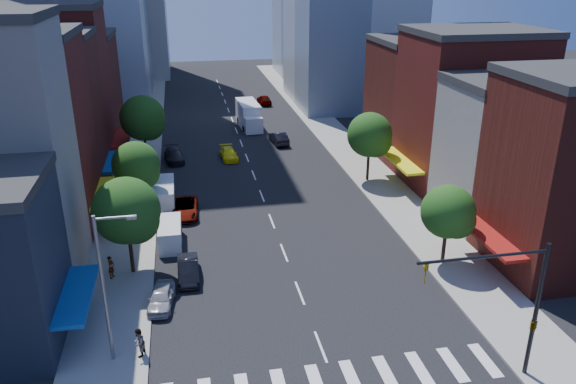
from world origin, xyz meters
name	(u,v)px	position (x,y,z in m)	size (l,w,h in m)	color
ground	(321,347)	(0.00, 0.00, 0.00)	(220.00, 220.00, 0.00)	black
sidewalk_left	(140,153)	(-12.50, 40.00, 0.07)	(5.00, 120.00, 0.15)	gray
sidewalk_right	(340,142)	(12.50, 40.00, 0.07)	(5.00, 120.00, 0.15)	gray
crosswalk	(334,381)	(0.00, -3.00, 0.01)	(19.00, 3.00, 0.01)	silver
bldg_left_2	(10,139)	(-21.00, 20.50, 8.00)	(12.00, 9.00, 16.00)	maroon
bldg_left_3	(34,119)	(-21.00, 29.00, 7.50)	(12.00, 8.00, 15.00)	#4C1813
bldg_left_4	(50,91)	(-21.00, 37.50, 8.50)	(12.00, 9.00, 17.00)	maroon
bldg_left_5	(68,91)	(-21.00, 47.00, 6.50)	(12.00, 10.00, 13.00)	#4C1813
bldg_right_1	(516,153)	(21.00, 15.00, 6.00)	(12.00, 8.00, 12.00)	beige
bldg_right_2	(468,112)	(21.00, 24.00, 7.50)	(12.00, 10.00, 15.00)	maroon
bldg_right_3	(426,100)	(21.00, 34.00, 6.50)	(12.00, 10.00, 13.00)	#4C1813
traffic_signal	(527,312)	(9.94, -4.50, 4.16)	(7.24, 2.24, 8.00)	black
streetlight	(106,281)	(-11.81, 1.00, 5.28)	(2.25, 0.25, 9.00)	slate
tree_left_near	(129,213)	(-11.35, 10.92, 4.87)	(4.80, 4.80, 7.30)	black
tree_left_mid	(138,167)	(-11.35, 21.92, 4.53)	(4.20, 4.20, 6.65)	black
tree_left_far	(144,120)	(-11.35, 35.92, 5.20)	(5.00, 5.00, 7.75)	black
tree_right_near	(450,214)	(11.65, 7.92, 4.19)	(4.00, 4.00, 6.20)	black
tree_right_far	(371,137)	(11.65, 25.92, 4.86)	(4.60, 4.60, 7.20)	black
parked_car_front	(161,297)	(-9.36, 6.23, 0.65)	(1.54, 3.83, 1.30)	#A5A6AA
parked_car_second	(188,269)	(-7.50, 9.53, 0.70)	(1.47, 4.22, 1.39)	black
parked_car_third	(185,208)	(-7.50, 20.74, 0.69)	(2.29, 4.96, 1.38)	#999999
parked_car_rear	(174,155)	(-8.42, 36.38, 0.70)	(1.95, 4.79, 1.39)	black
cargo_van_near	(170,235)	(-8.79, 15.05, 0.94)	(1.87, 4.47, 1.90)	white
cargo_van_far	(162,196)	(-9.50, 22.87, 1.18)	(2.29, 5.58, 2.38)	silver
taxi	(229,154)	(-2.13, 35.99, 0.64)	(1.78, 4.38, 1.27)	yellow
traffic_car_oncoming	(279,138)	(4.67, 40.88, 0.76)	(1.62, 4.64, 1.53)	black
traffic_car_far	(264,100)	(6.13, 62.87, 0.76)	(1.80, 4.47, 1.52)	#999999
box_truck	(249,116)	(1.98, 49.60, 1.61)	(2.94, 8.56, 3.40)	white
pedestrian_near	(111,267)	(-12.92, 10.36, 1.01)	(0.63, 0.41, 1.72)	#999999
pedestrian_far	(139,343)	(-10.50, 1.03, 1.02)	(0.85, 0.66, 1.75)	#999999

